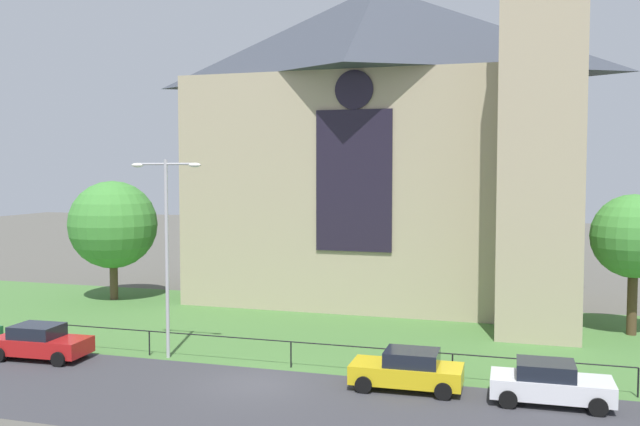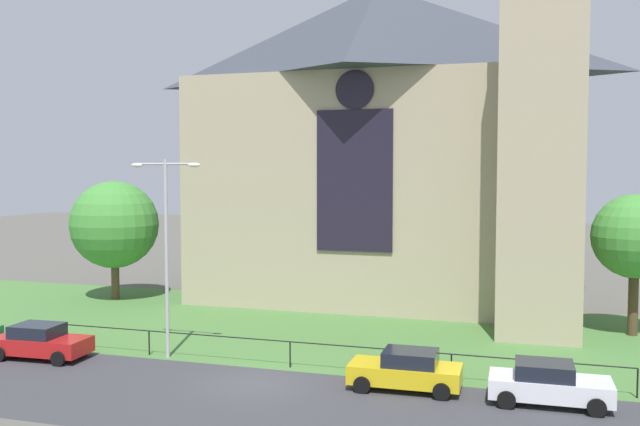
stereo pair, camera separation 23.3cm
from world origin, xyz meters
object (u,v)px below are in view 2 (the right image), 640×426
Objects in this scene: parked_car_red at (41,342)px; parked_car_yellow at (406,370)px; parked_car_white at (548,384)px; tree_right_far at (635,237)px; tree_left_far at (114,225)px; church_building at (388,139)px; streetlamp_near at (166,233)px.

parked_car_red is 16.23m from parked_car_yellow.
parked_car_red is 1.01× the size of parked_car_white.
parked_car_red is 1.01× the size of parked_car_yellow.
parked_car_yellow is 1.00× the size of parked_car_white.
tree_right_far is 1.68× the size of parked_car_yellow.
tree_left_far reaches higher than parked_car_yellow.
parked_car_yellow is at bearing -76.07° from church_building.
streetlamp_near is 2.07× the size of parked_car_yellow.
tree_right_far reaches higher than parked_car_white.
streetlamp_near is at bearing -111.55° from church_building.
church_building is at bearing 116.61° from parked_car_white.
streetlamp_near is at bearing -152.48° from tree_right_far.
parked_car_red is (-25.59, -12.35, -4.23)m from tree_right_far.
tree_right_far is at bearing -23.08° from church_building.
parked_car_red is 21.34m from parked_car_white.
church_building is at bearing 156.92° from tree_right_far.
church_building is 3.41× the size of tree_left_far.
tree_left_far is (-30.55, 0.95, -0.17)m from tree_right_far.
tree_right_far is at bearing 27.52° from streetlamp_near.
church_building reaches higher than parked_car_white.
streetlamp_near is (10.26, -11.52, 0.73)m from tree_left_far.
tree_right_far is at bearing 23.13° from parked_car_red.
church_building is 22.50m from parked_car_white.
parked_car_red is at bearing -154.25° from tree_right_far.
streetlamp_near is at bearing -48.31° from tree_left_far.
church_building reaches higher than streetlamp_near.
tree_left_far is at bearing 107.84° from parked_car_red.
parked_car_yellow is (-9.37, -11.95, -4.23)m from tree_right_far.
streetlamp_near is (-20.29, -10.57, 0.56)m from tree_right_far.
parked_car_yellow is (4.42, -17.83, -9.53)m from church_building.
tree_left_far reaches higher than parked_car_red.
tree_right_far reaches higher than parked_car_red.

